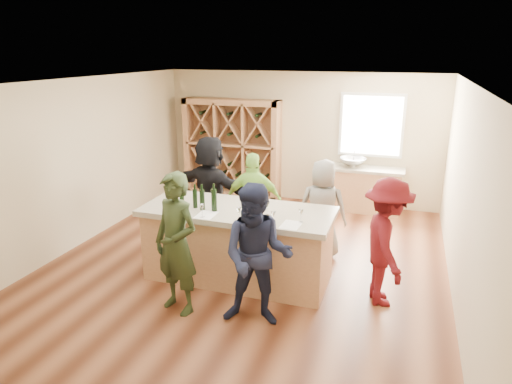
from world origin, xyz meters
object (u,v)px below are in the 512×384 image
(person_far_left, at_px, (211,188))
(sink, at_px, (353,162))
(wine_bottle_b, at_px, (182,200))
(wine_bottle_d, at_px, (202,200))
(person_far_right, at_px, (322,209))
(person_far_mid, at_px, (254,201))
(wine_bottle_e, at_px, (214,200))
(tasting_counter_base, at_px, (238,246))
(wine_bottle_c, at_px, (195,199))
(person_server, at_px, (386,242))
(person_near_left, at_px, (176,244))
(person_near_right, at_px, (257,256))
(wine_rack, at_px, (232,149))

(person_far_left, bearing_deg, sink, -112.57)
(sink, height_order, wine_bottle_b, wine_bottle_b)
(wine_bottle_d, relative_size, person_far_right, 0.18)
(wine_bottle_b, bearing_deg, wine_bottle_d, 12.44)
(person_far_mid, bearing_deg, person_far_right, 171.08)
(wine_bottle_e, bearing_deg, wine_bottle_d, -179.69)
(person_far_left, bearing_deg, tasting_counter_base, 147.53)
(wine_bottle_e, bearing_deg, person_far_left, 115.87)
(person_far_right, bearing_deg, person_far_left, -3.70)
(wine_bottle_c, bearing_deg, person_far_right, 39.54)
(wine_bottle_e, bearing_deg, person_far_mid, 84.28)
(wine_bottle_b, bearing_deg, person_server, 4.93)
(person_near_left, bearing_deg, person_far_left, 121.94)
(person_far_right, bearing_deg, tasting_counter_base, 48.58)
(wine_bottle_c, distance_m, person_near_right, 1.52)
(wine_rack, xyz_separation_m, tasting_counter_base, (1.53, -3.69, -0.60))
(wine_rack, relative_size, wine_bottle_b, 8.18)
(person_near_left, height_order, person_far_left, person_far_left)
(tasting_counter_base, xyz_separation_m, wine_bottle_b, (-0.74, -0.25, 0.71))
(wine_bottle_d, bearing_deg, sink, 66.97)
(sink, xyz_separation_m, wine_bottle_e, (-1.44, -3.81, 0.23))
(wine_rack, distance_m, person_far_mid, 2.94)
(person_near_right, bearing_deg, tasting_counter_base, 112.38)
(sink, height_order, wine_bottle_e, wine_bottle_e)
(sink, xyz_separation_m, person_far_right, (-0.16, -2.46, -0.21))
(person_far_right, bearing_deg, person_near_right, 79.54)
(person_near_right, height_order, person_far_mid, person_near_right)
(wine_rack, bearing_deg, person_server, -45.92)
(wine_bottle_d, relative_size, person_near_right, 0.16)
(sink, bearing_deg, person_near_right, -96.63)
(person_server, bearing_deg, wine_rack, 27.92)
(tasting_counter_base, distance_m, person_far_right, 1.57)
(wine_rack, bearing_deg, person_near_right, -65.29)
(person_near_left, height_order, person_far_right, person_near_left)
(wine_bottle_c, relative_size, wine_bottle_d, 0.92)
(sink, relative_size, person_near_right, 0.30)
(wine_bottle_b, bearing_deg, tasting_counter_base, 18.95)
(wine_rack, bearing_deg, wine_bottle_e, -72.03)
(wine_bottle_c, relative_size, person_far_left, 0.15)
(tasting_counter_base, bearing_deg, person_near_left, -111.95)
(wine_bottle_b, xyz_separation_m, wine_bottle_d, (0.28, 0.06, 0.01))
(wine_rack, height_order, sink, wine_rack)
(person_server, distance_m, person_far_right, 1.58)
(wine_bottle_d, height_order, person_server, person_server)
(wine_bottle_e, height_order, person_near_left, person_near_left)
(wine_rack, distance_m, tasting_counter_base, 4.04)
(wine_bottle_b, bearing_deg, person_near_right, -28.76)
(wine_bottle_e, bearing_deg, person_near_right, -42.06)
(wine_bottle_d, height_order, person_far_left, person_far_left)
(person_near_left, distance_m, person_far_right, 2.63)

